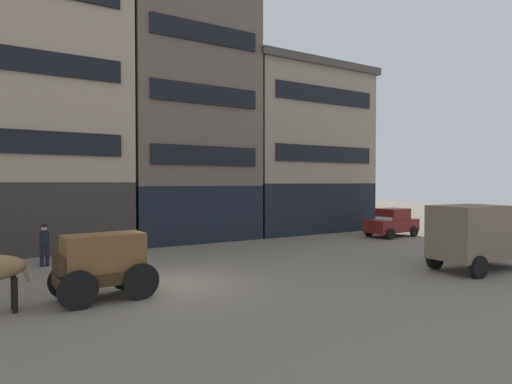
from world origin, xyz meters
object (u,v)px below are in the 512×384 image
cargo_wagon (102,262)px  sedan_dark (392,223)px  pedestrian_officer (44,243)px  delivery_truck_far (478,235)px

cargo_wagon → sedan_dark: 19.92m
cargo_wagon → pedestrian_officer: 6.54m
delivery_truck_far → sedan_dark: 10.43m
cargo_wagon → delivery_truck_far: (13.81, -3.37, 0.28)m
sedan_dark → pedestrian_officer: 20.23m
sedan_dark → pedestrian_officer: (-20.21, 0.85, 0.07)m
delivery_truck_far → sedan_dark: size_ratio=1.17×
delivery_truck_far → pedestrian_officer: delivery_truck_far is taller
cargo_wagon → sedan_dark: size_ratio=0.79×
cargo_wagon → sedan_dark: (19.11, 5.60, -0.23)m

